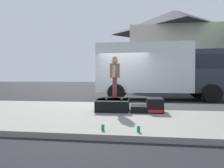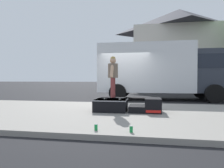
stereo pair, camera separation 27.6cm
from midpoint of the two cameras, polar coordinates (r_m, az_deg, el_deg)
ground_plane at (r=9.16m, az=3.99°, el=-5.79°), size 140.00×140.00×0.00m
sidewalk_slab at (r=6.21m, az=1.24°, el=-8.71°), size 50.00×5.00×0.12m
skate_box at (r=6.39m, az=0.93°, el=-6.03°), size 1.05×0.86×0.38m
kicker_ramp at (r=6.32m, az=11.63°, el=-6.34°), size 0.99×0.77×0.44m
skateboard at (r=6.35m, az=1.50°, el=-3.97°), size 0.80×0.31×0.07m
skater_kid at (r=6.33m, az=1.50°, el=3.16°), size 0.32×0.68×1.32m
soda_can at (r=3.94m, az=7.65°, el=-12.87°), size 0.07×0.07×0.13m
soda_can_b at (r=4.06m, az=-2.69°, el=-12.43°), size 0.07×0.07×0.13m
box_truck at (r=11.31m, az=15.22°, el=4.17°), size 6.91×2.63×3.05m
house_behind at (r=21.85m, az=19.26°, el=9.51°), size 9.54×8.22×8.40m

